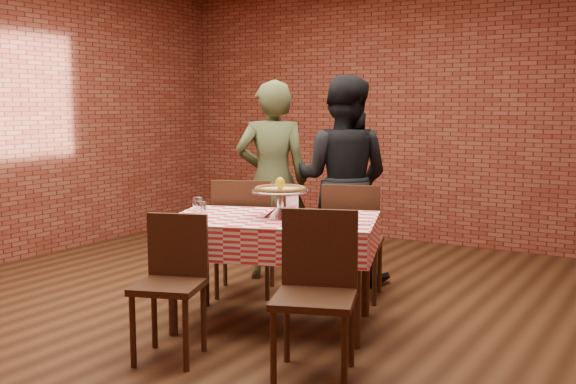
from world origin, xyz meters
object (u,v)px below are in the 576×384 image
at_px(chair_far_right, 354,240).
at_px(chair_near_left, 168,289).
at_px(water_glass_right, 198,205).
at_px(diner_olive, 272,181).
at_px(pizza_stand, 280,204).
at_px(chair_far_left, 245,236).
at_px(table, 273,272).
at_px(pizza, 280,190).
at_px(water_glass_left, 201,209).
at_px(diner_black, 343,180).
at_px(chair_near_right, 314,297).
at_px(condiment_caddy, 291,202).

bearing_deg(chair_far_right, chair_near_left, 60.41).
distance_m(water_glass_right, diner_olive, 1.19).
relative_size(pizza_stand, chair_far_left, 0.43).
bearing_deg(table, chair_far_right, 79.19).
relative_size(table, pizza_stand, 3.39).
relative_size(pizza, water_glass_left, 3.29).
bearing_deg(chair_far_right, water_glass_right, 35.13).
distance_m(table, diner_black, 1.43).
bearing_deg(pizza, table, -126.71).
xyz_separation_m(water_glass_left, diner_black, (0.27, 1.58, 0.07)).
distance_m(pizza_stand, water_glass_right, 0.63).
relative_size(chair_near_right, chair_far_right, 1.00).
bearing_deg(condiment_caddy, water_glass_right, 171.18).
height_order(pizza_stand, diner_black, diner_black).
height_order(pizza_stand, diner_olive, diner_olive).
distance_m(table, chair_near_right, 0.94).
relative_size(pizza, diner_olive, 0.20).
bearing_deg(water_glass_left, chair_near_right, -19.36).
height_order(condiment_caddy, diner_black, diner_black).
relative_size(water_glass_right, diner_olive, 0.06).
relative_size(table, pizza, 3.89).
distance_m(water_glass_right, diner_black, 1.49).
bearing_deg(chair_far_left, chair_near_right, 110.31).
height_order(table, diner_olive, diner_olive).
bearing_deg(table, pizza_stand, 53.29).
xyz_separation_m(pizza_stand, diner_black, (-0.18, 1.29, 0.03)).
relative_size(chair_near_left, chair_far_left, 0.91).
height_order(chair_far_left, diner_black, diner_black).
relative_size(table, chair_near_left, 1.59).
bearing_deg(condiment_caddy, pizza, -119.74).
bearing_deg(diner_olive, chair_far_right, 134.85).
height_order(water_glass_right, chair_near_right, chair_near_right).
xyz_separation_m(pizza_stand, chair_far_left, (-0.66, 0.52, -0.38)).
bearing_deg(diner_olive, table, 89.84).
height_order(chair_near_left, diner_olive, diner_olive).
distance_m(table, condiment_caddy, 0.53).
bearing_deg(water_glass_left, diner_olive, 102.06).
distance_m(chair_near_left, diner_black, 2.23).
xyz_separation_m(chair_far_left, diner_olive, (-0.08, 0.53, 0.39)).
distance_m(chair_near_left, diner_olive, 2.06).
bearing_deg(pizza_stand, chair_near_right, -46.33).
distance_m(water_glass_right, condiment_caddy, 0.67).
bearing_deg(table, chair_near_left, -102.42).
relative_size(water_glass_right, chair_near_right, 0.12).
height_order(chair_near_left, chair_far_right, chair_far_right).
bearing_deg(pizza_stand, diner_olive, 125.30).
xyz_separation_m(condiment_caddy, diner_black, (-0.12, 1.04, 0.06)).
bearing_deg(diner_olive, chair_near_left, 71.70).
relative_size(water_glass_left, chair_near_left, 0.12).
bearing_deg(water_glass_right, diner_black, 73.29).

